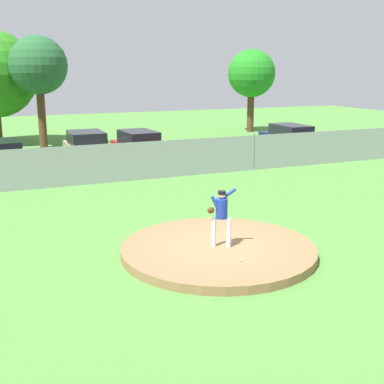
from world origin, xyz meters
The scene contains 13 objects.
ground_plane centered at (0.00, 6.00, 0.00)m, with size 80.00×80.00×0.00m, color #4C8438.
asphalt_strip centered at (0.00, 14.50, 0.00)m, with size 44.00×7.00×0.01m, color #2B2B2D.
pitchers_mound centered at (0.00, 0.00, 0.12)m, with size 5.40×5.40×0.24m, color olive.
pitcher_youth centered at (0.03, -0.08, 1.22)m, with size 0.80×0.35×1.66m.
baseball centered at (0.01, -1.28, 0.28)m, with size 0.07×0.07×0.07m, color white.
chainlink_fence centered at (0.00, 10.00, 0.89)m, with size 34.31×0.07×1.87m.
parked_car_charcoal centered at (-4.93, 14.04, 0.78)m, with size 2.09×4.38×1.63m.
parked_car_navy centered at (11.82, 14.13, 0.81)m, with size 1.82×4.78×1.68m.
parked_car_red centered at (2.11, 14.25, 0.83)m, with size 2.06×4.66×1.75m.
parked_car_champagne centered at (-0.59, 14.91, 0.84)m, with size 1.99×4.42×1.77m.
traffic_cone_orange centered at (3.73, 12.65, 0.26)m, with size 0.40×0.40×0.55m.
tree_broad_right centered at (-2.02, 21.86, 5.17)m, with size 3.66×3.66×7.06m.
tree_broad_left centered at (14.60, 24.07, 4.60)m, with size 3.77×3.77×6.54m.
Camera 1 is at (-5.80, -11.79, 5.02)m, focal length 46.82 mm.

